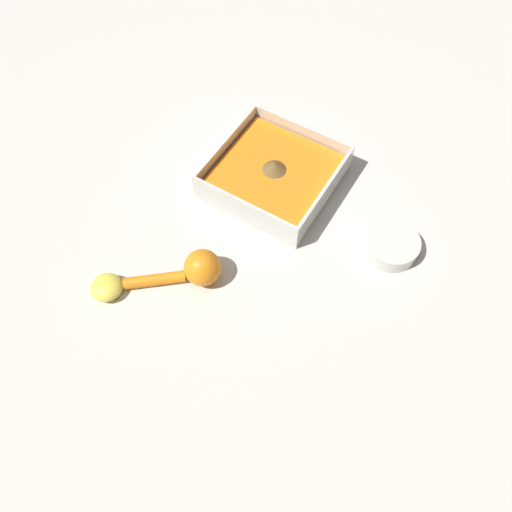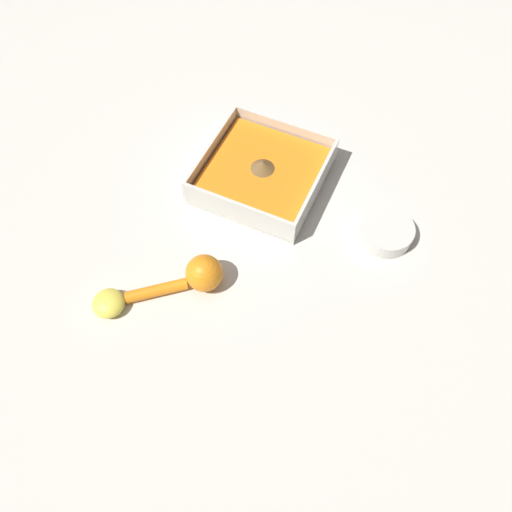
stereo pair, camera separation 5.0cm
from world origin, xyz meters
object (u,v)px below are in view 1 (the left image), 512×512
Objects in this scene: square_dish at (274,175)px; lemon_half at (107,287)px; lemon_squeezer at (195,269)px; spice_bowl at (391,245)px.

lemon_half is at bearing -109.11° from square_dish.
lemon_half is at bearing -178.16° from lemon_squeezer.
spice_bowl and lemon_half have the same top height.
square_dish is at bearing 70.89° from lemon_half.
square_dish is 1.55× the size of lemon_squeezer.
spice_bowl is at bearing -5.44° from square_dish.
lemon_squeezer is at bearing -139.23° from spice_bowl.
lemon_half is at bearing -139.00° from spice_bowl.
square_dish is 2.28× the size of spice_bowl.
lemon_squeezer is 0.15m from lemon_half.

